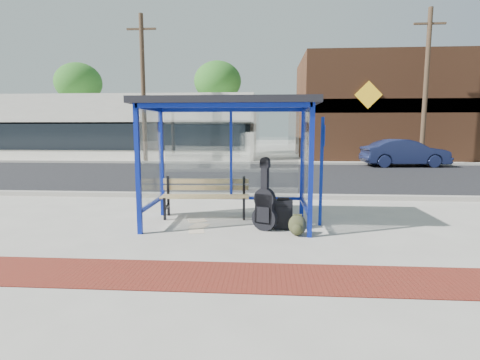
# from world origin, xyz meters

# --- Properties ---
(ground) EXTENTS (120.00, 120.00, 0.00)m
(ground) POSITION_xyz_m (0.00, 0.00, 0.00)
(ground) COLOR #B2ADA0
(ground) RESTS_ON ground
(brick_paver_strip) EXTENTS (60.00, 1.00, 0.01)m
(brick_paver_strip) POSITION_xyz_m (0.00, -2.60, 0.01)
(brick_paver_strip) COLOR maroon
(brick_paver_strip) RESTS_ON ground
(curb_near) EXTENTS (60.00, 0.25, 0.12)m
(curb_near) POSITION_xyz_m (0.00, 2.90, 0.06)
(curb_near) COLOR gray
(curb_near) RESTS_ON ground
(street_asphalt) EXTENTS (60.00, 10.00, 0.00)m
(street_asphalt) POSITION_xyz_m (0.00, 8.00, 0.00)
(street_asphalt) COLOR black
(street_asphalt) RESTS_ON ground
(curb_far) EXTENTS (60.00, 0.25, 0.12)m
(curb_far) POSITION_xyz_m (0.00, 13.10, 0.06)
(curb_far) COLOR gray
(curb_far) RESTS_ON ground
(far_sidewalk) EXTENTS (60.00, 4.00, 0.01)m
(far_sidewalk) POSITION_xyz_m (0.00, 15.00, 0.00)
(far_sidewalk) COLOR #B2ADA0
(far_sidewalk) RESTS_ON ground
(bus_shelter) EXTENTS (3.30, 1.80, 2.42)m
(bus_shelter) POSITION_xyz_m (0.00, 0.07, 2.07)
(bus_shelter) COLOR #0E219B
(bus_shelter) RESTS_ON ground
(storefront_white) EXTENTS (18.00, 6.04, 4.00)m
(storefront_white) POSITION_xyz_m (-9.00, 17.99, 2.00)
(storefront_white) COLOR silver
(storefront_white) RESTS_ON ground
(storefront_brown) EXTENTS (10.00, 7.08, 6.40)m
(storefront_brown) POSITION_xyz_m (8.00, 18.49, 3.20)
(storefront_brown) COLOR #59331E
(storefront_brown) RESTS_ON ground
(tree_left) EXTENTS (3.60, 3.60, 7.03)m
(tree_left) POSITION_xyz_m (-14.00, 22.00, 5.45)
(tree_left) COLOR #4C3826
(tree_left) RESTS_ON ground
(tree_mid) EXTENTS (3.60, 3.60, 7.03)m
(tree_mid) POSITION_xyz_m (-3.00, 22.00, 5.45)
(tree_mid) COLOR #4C3826
(tree_mid) RESTS_ON ground
(tree_right) EXTENTS (3.60, 3.60, 7.03)m
(tree_right) POSITION_xyz_m (12.50, 22.00, 5.45)
(tree_right) COLOR #4C3826
(tree_right) RESTS_ON ground
(utility_pole_west) EXTENTS (1.60, 0.24, 8.00)m
(utility_pole_west) POSITION_xyz_m (-6.00, 13.40, 4.11)
(utility_pole_west) COLOR #4C3826
(utility_pole_west) RESTS_ON ground
(utility_pole_east) EXTENTS (1.60, 0.24, 8.00)m
(utility_pole_east) POSITION_xyz_m (9.00, 13.40, 4.11)
(utility_pole_east) COLOR #4C3826
(utility_pole_east) RESTS_ON ground
(bench) EXTENTS (1.86, 0.55, 0.87)m
(bench) POSITION_xyz_m (-0.54, 0.61, 0.49)
(bench) COLOR black
(bench) RESTS_ON ground
(guitar_bag) EXTENTS (0.48, 0.30, 1.28)m
(guitar_bag) POSITION_xyz_m (0.72, -0.36, 0.47)
(guitar_bag) COLOR black
(guitar_bag) RESTS_ON ground
(suitcase) EXTENTS (0.35, 0.24, 0.60)m
(suitcase) POSITION_xyz_m (1.07, -0.23, 0.28)
(suitcase) COLOR black
(suitcase) RESTS_ON ground
(backpack) EXTENTS (0.34, 0.31, 0.38)m
(backpack) POSITION_xyz_m (1.30, -0.66, 0.18)
(backpack) COLOR #2F311B
(backpack) RESTS_ON ground
(sign_post) EXTENTS (0.10, 0.26, 2.09)m
(sign_post) POSITION_xyz_m (1.81, 0.09, 1.17)
(sign_post) COLOR navy
(sign_post) RESTS_ON ground
(newspaper_a) EXTENTS (0.39, 0.45, 0.01)m
(newspaper_a) POSITION_xyz_m (-0.54, -0.13, 0.00)
(newspaper_a) COLOR white
(newspaper_a) RESTS_ON ground
(newspaper_b) EXTENTS (0.35, 0.40, 0.01)m
(newspaper_b) POSITION_xyz_m (-0.53, -0.50, 0.00)
(newspaper_b) COLOR white
(newspaper_b) RESTS_ON ground
(newspaper_c) EXTENTS (0.45, 0.41, 0.01)m
(newspaper_c) POSITION_xyz_m (-0.66, 0.26, 0.00)
(newspaper_c) COLOR white
(newspaper_c) RESTS_ON ground
(parked_car) EXTENTS (4.26, 1.77, 1.37)m
(parked_car) POSITION_xyz_m (7.70, 12.19, 0.69)
(parked_car) COLOR #171E40
(parked_car) RESTS_ON ground
(fire_hydrant) EXTENTS (0.34, 0.22, 0.75)m
(fire_hydrant) POSITION_xyz_m (10.13, 13.42, 0.41)
(fire_hydrant) COLOR red
(fire_hydrant) RESTS_ON ground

